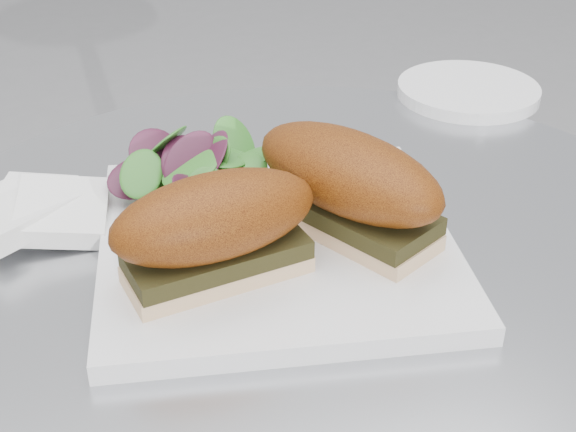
# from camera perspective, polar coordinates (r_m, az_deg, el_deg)

# --- Properties ---
(plate) EXTENTS (0.32, 0.32, 0.02)m
(plate) POSITION_cam_1_polar(r_m,az_deg,el_deg) (0.63, -0.87, -1.90)
(plate) COLOR white
(plate) RESTS_ON table
(sandwich_left) EXTENTS (0.16, 0.09, 0.08)m
(sandwich_left) POSITION_cam_1_polar(r_m,az_deg,el_deg) (0.56, -5.18, -0.80)
(sandwich_left) COLOR #E1BB8D
(sandwich_left) RESTS_ON plate
(sandwich_right) EXTENTS (0.14, 0.19, 0.08)m
(sandwich_right) POSITION_cam_1_polar(r_m,az_deg,el_deg) (0.62, 4.24, 2.41)
(sandwich_right) COLOR #E1BB8D
(sandwich_right) RESTS_ON plate
(salad) EXTENTS (0.12, 0.12, 0.05)m
(salad) POSITION_cam_1_polar(r_m,az_deg,el_deg) (0.67, -5.86, 3.28)
(salad) COLOR #3E8F2F
(salad) RESTS_ON plate
(napkin) EXTENTS (0.15, 0.15, 0.02)m
(napkin) POSITION_cam_1_polar(r_m,az_deg,el_deg) (0.69, -17.35, -0.30)
(napkin) COLOR white
(napkin) RESTS_ON table
(saucer) EXTENTS (0.16, 0.16, 0.01)m
(saucer) POSITION_cam_1_polar(r_m,az_deg,el_deg) (0.93, 12.69, 8.70)
(saucer) COLOR white
(saucer) RESTS_ON table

